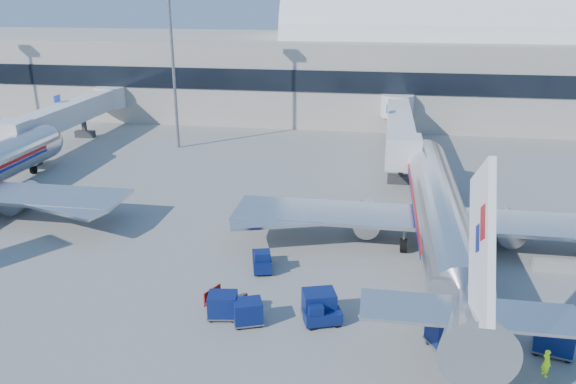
% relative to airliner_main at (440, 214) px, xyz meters
% --- Properties ---
extents(ground, '(260.00, 260.00, 0.00)m').
position_rel_airliner_main_xyz_m(ground, '(-10.00, -4.51, -2.93)').
color(ground, gray).
rests_on(ground, ground).
extents(terminal, '(170.00, 28.15, 21.00)m').
position_rel_airliner_main_xyz_m(terminal, '(-23.60, 51.46, 4.60)').
color(terminal, '#B2AA9E').
rests_on(terminal, ground).
extents(airliner_main, '(32.00, 37.26, 12.07)m').
position_rel_airliner_main_xyz_m(airliner_main, '(0.00, 0.00, 0.00)').
color(airliner_main, silver).
rests_on(airliner_main, ground).
extents(jetbridge_near, '(4.40, 27.50, 6.25)m').
position_rel_airliner_main_xyz_m(jetbridge_near, '(-2.40, 26.30, 1.00)').
color(jetbridge_near, silver).
rests_on(jetbridge_near, ground).
extents(jetbridge_mid, '(4.40, 27.50, 6.25)m').
position_rel_airliner_main_xyz_m(jetbridge_mid, '(-44.40, 26.30, 1.00)').
color(jetbridge_mid, silver).
rests_on(jetbridge_mid, ground).
extents(mast_west, '(2.00, 1.20, 22.60)m').
position_rel_airliner_main_xyz_m(mast_west, '(-30.00, 25.49, 11.87)').
color(mast_west, slate).
rests_on(mast_west, ground).
extents(barrier_near, '(3.00, 0.55, 0.90)m').
position_rel_airliner_main_xyz_m(barrier_near, '(8.00, -2.51, -2.48)').
color(barrier_near, '#9E9E96').
rests_on(barrier_near, ground).
extents(tug_lead, '(2.48, 1.79, 1.46)m').
position_rel_airliner_main_xyz_m(tug_lead, '(-7.82, -11.93, -2.26)').
color(tug_lead, '#0A1851').
rests_on(tug_lead, ground).
extents(tug_right, '(2.57, 1.87, 1.51)m').
position_rel_airliner_main_xyz_m(tug_right, '(0.22, -9.15, -2.24)').
color(tug_right, '#0A1851').
rests_on(tug_right, ground).
extents(tug_left, '(1.91, 2.82, 1.68)m').
position_rel_airliner_main_xyz_m(tug_left, '(-12.75, -5.61, -2.16)').
color(tug_left, '#0A1851').
rests_on(tug_left, ground).
extents(cart_train_a, '(2.43, 2.11, 1.80)m').
position_rel_airliner_main_xyz_m(cart_train_a, '(-8.03, -11.21, -1.96)').
color(cart_train_a, '#0A1851').
rests_on(cart_train_a, ground).
extents(cart_train_b, '(2.12, 1.88, 1.56)m').
position_rel_airliner_main_xyz_m(cart_train_b, '(-12.16, -12.54, -2.10)').
color(cart_train_b, '#0A1851').
rests_on(cart_train_b, ground).
extents(cart_train_c, '(2.02, 1.65, 1.62)m').
position_rel_airliner_main_xyz_m(cart_train_c, '(-13.85, -12.09, -2.06)').
color(cart_train_c, '#0A1851').
rests_on(cart_train_c, ground).
extents(cart_solo_near, '(2.36, 2.16, 1.69)m').
position_rel_airliner_main_xyz_m(cart_solo_near, '(-0.70, -12.78, -2.03)').
color(cart_solo_near, '#0A1851').
rests_on(cart_solo_near, ground).
extents(cart_solo_far, '(2.49, 2.13, 1.88)m').
position_rel_airliner_main_xyz_m(cart_solo_far, '(5.15, -12.66, -1.92)').
color(cart_solo_far, '#0A1851').
rests_on(cart_solo_far, ground).
extents(cart_open_red, '(2.75, 2.41, 0.61)m').
position_rel_airliner_main_xyz_m(cart_open_red, '(-13.83, -11.35, -2.49)').
color(cart_open_red, slate).
rests_on(cart_open_red, ground).
extents(ramp_worker, '(0.55, 0.66, 1.55)m').
position_rel_airliner_main_xyz_m(ramp_worker, '(4.22, -14.80, -2.15)').
color(ramp_worker, '#96ED19').
rests_on(ramp_worker, ground).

